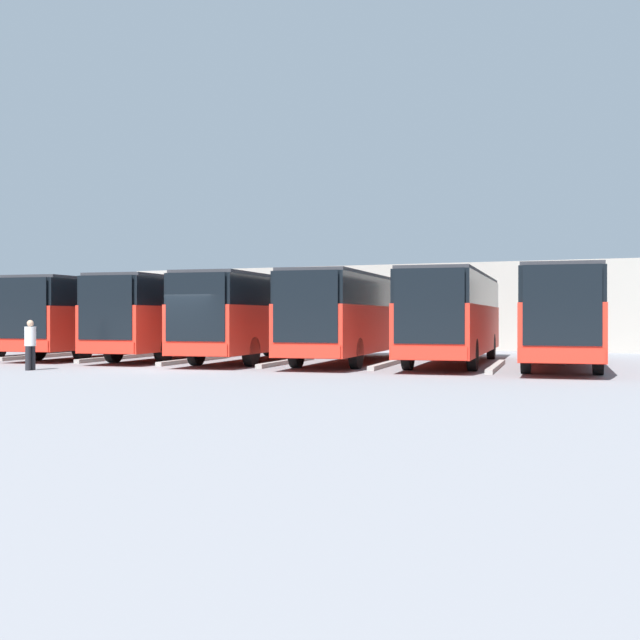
{
  "coord_description": "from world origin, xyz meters",
  "views": [
    {
      "loc": [
        -14.74,
        22.76,
        1.76
      ],
      "look_at": [
        -2.5,
        -6.09,
        1.63
      ],
      "focal_mm": 45.0,
      "sensor_mm": 36.0,
      "label": 1
    }
  ],
  "objects_px": {
    "bus_0": "(561,314)",
    "bus_1": "(454,314)",
    "bus_4": "(183,314)",
    "pedestrian": "(30,343)",
    "bus_6": "(32,315)",
    "bus_2": "(353,314)",
    "bus_3": "(261,314)",
    "bus_5": "(110,314)"
  },
  "relations": [
    {
      "from": "bus_0",
      "to": "bus_1",
      "type": "distance_m",
      "value": 3.86
    },
    {
      "from": "bus_0",
      "to": "bus_5",
      "type": "xyz_separation_m",
      "value": [
        19.27,
        0.12,
        0.0
      ]
    },
    {
      "from": "bus_5",
      "to": "pedestrian",
      "type": "xyz_separation_m",
      "value": [
        -3.4,
        8.53,
        -0.97
      ]
    },
    {
      "from": "bus_2",
      "to": "bus_6",
      "type": "bearing_deg",
      "value": -4.53
    },
    {
      "from": "bus_5",
      "to": "bus_3",
      "type": "bearing_deg",
      "value": 170.8
    },
    {
      "from": "bus_5",
      "to": "bus_1",
      "type": "bearing_deg",
      "value": 174.69
    },
    {
      "from": "bus_6",
      "to": "bus_5",
      "type": "bearing_deg",
      "value": -176.95
    },
    {
      "from": "bus_2",
      "to": "bus_6",
      "type": "relative_size",
      "value": 1.0
    },
    {
      "from": "bus_2",
      "to": "bus_4",
      "type": "distance_m",
      "value": 7.71
    },
    {
      "from": "bus_3",
      "to": "bus_1",
      "type": "bearing_deg",
      "value": 178.58
    },
    {
      "from": "bus_2",
      "to": "bus_6",
      "type": "xyz_separation_m",
      "value": [
        15.42,
        0.52,
        0.0
      ]
    },
    {
      "from": "bus_4",
      "to": "pedestrian",
      "type": "relative_size",
      "value": 7.53
    },
    {
      "from": "bus_0",
      "to": "bus_4",
      "type": "relative_size",
      "value": 1.0
    },
    {
      "from": "bus_6",
      "to": "pedestrian",
      "type": "distance_m",
      "value": 10.76
    },
    {
      "from": "bus_0",
      "to": "bus_2",
      "type": "bearing_deg",
      "value": -4.62
    },
    {
      "from": "bus_0",
      "to": "bus_6",
      "type": "xyz_separation_m",
      "value": [
        23.13,
        0.76,
        0.0
      ]
    },
    {
      "from": "bus_0",
      "to": "bus_6",
      "type": "relative_size",
      "value": 1.0
    },
    {
      "from": "bus_4",
      "to": "bus_2",
      "type": "bearing_deg",
      "value": 173.21
    },
    {
      "from": "bus_5",
      "to": "bus_6",
      "type": "bearing_deg",
      "value": 3.05
    },
    {
      "from": "bus_3",
      "to": "bus_6",
      "type": "relative_size",
      "value": 1.0
    },
    {
      "from": "bus_3",
      "to": "pedestrian",
      "type": "height_order",
      "value": "bus_3"
    },
    {
      "from": "bus_3",
      "to": "bus_0",
      "type": "bearing_deg",
      "value": 175.97
    },
    {
      "from": "pedestrian",
      "to": "bus_2",
      "type": "bearing_deg",
      "value": -44.06
    },
    {
      "from": "bus_5",
      "to": "pedestrian",
      "type": "bearing_deg",
      "value": 105.27
    },
    {
      "from": "bus_4",
      "to": "bus_5",
      "type": "height_order",
      "value": "same"
    },
    {
      "from": "bus_4",
      "to": "pedestrian",
      "type": "xyz_separation_m",
      "value": [
        0.46,
        8.45,
        -0.97
      ]
    },
    {
      "from": "bus_3",
      "to": "pedestrian",
      "type": "relative_size",
      "value": 7.53
    },
    {
      "from": "bus_2",
      "to": "pedestrian",
      "type": "relative_size",
      "value": 7.53
    },
    {
      "from": "bus_1",
      "to": "bus_2",
      "type": "relative_size",
      "value": 1.0
    },
    {
      "from": "bus_1",
      "to": "bus_6",
      "type": "height_order",
      "value": "same"
    },
    {
      "from": "bus_1",
      "to": "bus_6",
      "type": "distance_m",
      "value": 19.29
    },
    {
      "from": "bus_2",
      "to": "bus_4",
      "type": "relative_size",
      "value": 1.0
    },
    {
      "from": "bus_1",
      "to": "bus_5",
      "type": "relative_size",
      "value": 1.0
    },
    {
      "from": "bus_6",
      "to": "pedestrian",
      "type": "bearing_deg",
      "value": 126.15
    },
    {
      "from": "bus_0",
      "to": "pedestrian",
      "type": "xyz_separation_m",
      "value": [
        15.87,
        8.65,
        -0.97
      ]
    },
    {
      "from": "bus_5",
      "to": "bus_6",
      "type": "height_order",
      "value": "same"
    },
    {
      "from": "bus_1",
      "to": "bus_3",
      "type": "relative_size",
      "value": 1.0
    },
    {
      "from": "bus_3",
      "to": "bus_5",
      "type": "bearing_deg",
      "value": -9.2
    },
    {
      "from": "bus_4",
      "to": "bus_5",
      "type": "distance_m",
      "value": 3.86
    },
    {
      "from": "bus_2",
      "to": "pedestrian",
      "type": "height_order",
      "value": "bus_2"
    },
    {
      "from": "bus_4",
      "to": "bus_5",
      "type": "relative_size",
      "value": 1.0
    },
    {
      "from": "bus_6",
      "to": "pedestrian",
      "type": "xyz_separation_m",
      "value": [
        -7.25,
        7.89,
        -0.97
      ]
    }
  ]
}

